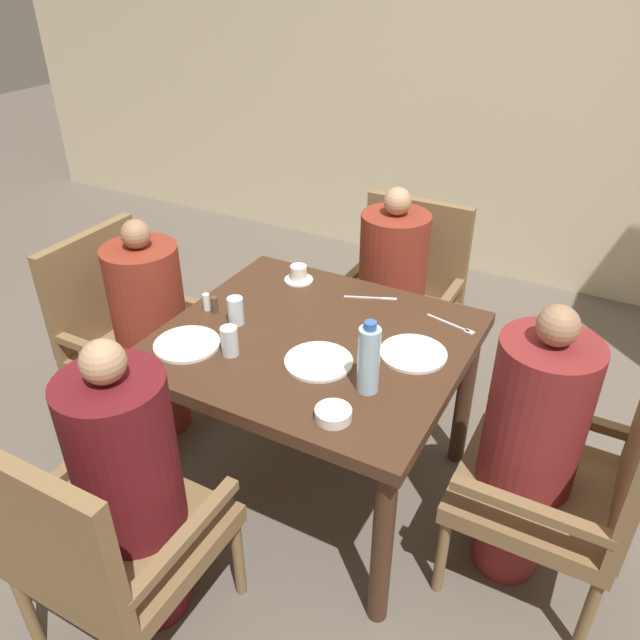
{
  "coord_description": "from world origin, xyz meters",
  "views": [
    {
      "loc": [
        0.95,
        -1.7,
        2.03
      ],
      "look_at": [
        0.0,
        0.05,
        0.8
      ],
      "focal_mm": 35.0,
      "sensor_mm": 36.0,
      "label": 1
    }
  ],
  "objects_px": {
    "diner_in_left_chair": "(152,329)",
    "water_bottle": "(369,359)",
    "chair_left_side": "(128,330)",
    "glass_tall_near": "(236,311)",
    "chair_right_side": "(571,480)",
    "plate_dessert_center": "(413,353)",
    "teacup_with_saucer": "(299,275)",
    "diner_in_near_chair": "(131,488)",
    "plate_main_left": "(319,362)",
    "bowl_small": "(333,414)",
    "diner_in_far_chair": "(391,294)",
    "chair_far_side": "(402,293)",
    "diner_in_right_chair": "(529,447)",
    "plate_main_right": "(187,344)",
    "chair_near_corner": "(100,540)",
    "glass_tall_mid": "(230,341)"
  },
  "relations": [
    {
      "from": "chair_right_side",
      "to": "diner_in_right_chair",
      "type": "bearing_deg",
      "value": 180.0
    },
    {
      "from": "chair_left_side",
      "to": "plate_main_right",
      "type": "distance_m",
      "value": 0.7
    },
    {
      "from": "chair_near_corner",
      "to": "glass_tall_near",
      "type": "distance_m",
      "value": 0.93
    },
    {
      "from": "diner_in_near_chair",
      "to": "teacup_with_saucer",
      "type": "height_order",
      "value": "diner_in_near_chair"
    },
    {
      "from": "glass_tall_near",
      "to": "chair_far_side",
      "type": "bearing_deg",
      "value": 72.22
    },
    {
      "from": "diner_in_left_chair",
      "to": "water_bottle",
      "type": "distance_m",
      "value": 1.2
    },
    {
      "from": "chair_left_side",
      "to": "water_bottle",
      "type": "height_order",
      "value": "water_bottle"
    },
    {
      "from": "chair_left_side",
      "to": "diner_in_far_chair",
      "type": "bearing_deg",
      "value": 38.43
    },
    {
      "from": "bowl_small",
      "to": "glass_tall_near",
      "type": "relative_size",
      "value": 1.06
    },
    {
      "from": "chair_near_corner",
      "to": "plate_dessert_center",
      "type": "height_order",
      "value": "chair_near_corner"
    },
    {
      "from": "chair_right_side",
      "to": "glass_tall_mid",
      "type": "distance_m",
      "value": 1.25
    },
    {
      "from": "diner_in_near_chair",
      "to": "chair_left_side",
      "type": "bearing_deg",
      "value": 134.27
    },
    {
      "from": "chair_left_side",
      "to": "teacup_with_saucer",
      "type": "xyz_separation_m",
      "value": [
        0.7,
        0.37,
        0.29
      ]
    },
    {
      "from": "diner_in_far_chair",
      "to": "teacup_with_saucer",
      "type": "bearing_deg",
      "value": -124.01
    },
    {
      "from": "plate_main_right",
      "to": "water_bottle",
      "type": "bearing_deg",
      "value": 6.42
    },
    {
      "from": "diner_in_far_chair",
      "to": "plate_main_right",
      "type": "bearing_deg",
      "value": -110.16
    },
    {
      "from": "water_bottle",
      "to": "glass_tall_mid",
      "type": "height_order",
      "value": "water_bottle"
    },
    {
      "from": "bowl_small",
      "to": "plate_main_right",
      "type": "bearing_deg",
      "value": 170.83
    },
    {
      "from": "bowl_small",
      "to": "glass_tall_mid",
      "type": "bearing_deg",
      "value": 164.11
    },
    {
      "from": "diner_in_left_chair",
      "to": "water_bottle",
      "type": "bearing_deg",
      "value": -9.5
    },
    {
      "from": "diner_in_left_chair",
      "to": "teacup_with_saucer",
      "type": "distance_m",
      "value": 0.7
    },
    {
      "from": "plate_main_left",
      "to": "water_bottle",
      "type": "relative_size",
      "value": 0.92
    },
    {
      "from": "teacup_with_saucer",
      "to": "chair_far_side",
      "type": "bearing_deg",
      "value": 63.73
    },
    {
      "from": "chair_far_side",
      "to": "glass_tall_near",
      "type": "relative_size",
      "value": 8.48
    },
    {
      "from": "chair_near_corner",
      "to": "diner_in_right_chair",
      "type": "bearing_deg",
      "value": 41.43
    },
    {
      "from": "plate_main_left",
      "to": "bowl_small",
      "type": "height_order",
      "value": "bowl_small"
    },
    {
      "from": "plate_main_left",
      "to": "water_bottle",
      "type": "distance_m",
      "value": 0.25
    },
    {
      "from": "chair_right_side",
      "to": "bowl_small",
      "type": "relative_size",
      "value": 8.0
    },
    {
      "from": "diner_in_right_chair",
      "to": "plate_main_right",
      "type": "xyz_separation_m",
      "value": [
        -1.21,
        -0.27,
        0.19
      ]
    },
    {
      "from": "diner_in_near_chair",
      "to": "glass_tall_near",
      "type": "bearing_deg",
      "value": 97.22
    },
    {
      "from": "glass_tall_near",
      "to": "plate_dessert_center",
      "type": "bearing_deg",
      "value": 10.19
    },
    {
      "from": "diner_in_right_chair",
      "to": "chair_right_side",
      "type": "bearing_deg",
      "value": 0.0
    },
    {
      "from": "chair_left_side",
      "to": "water_bottle",
      "type": "relative_size",
      "value": 3.56
    },
    {
      "from": "plate_dessert_center",
      "to": "teacup_with_saucer",
      "type": "distance_m",
      "value": 0.71
    },
    {
      "from": "chair_right_side",
      "to": "water_bottle",
      "type": "distance_m",
      "value": 0.79
    },
    {
      "from": "diner_in_far_chair",
      "to": "plate_dessert_center",
      "type": "distance_m",
      "value": 0.82
    },
    {
      "from": "chair_left_side",
      "to": "glass_tall_near",
      "type": "bearing_deg",
      "value": -4.44
    },
    {
      "from": "plate_main_right",
      "to": "plate_dessert_center",
      "type": "relative_size",
      "value": 1.0
    },
    {
      "from": "plate_main_left",
      "to": "chair_left_side",
      "type": "bearing_deg",
      "value": 172.85
    },
    {
      "from": "glass_tall_mid",
      "to": "glass_tall_near",
      "type": "bearing_deg",
      "value": 119.09
    },
    {
      "from": "teacup_with_saucer",
      "to": "water_bottle",
      "type": "relative_size",
      "value": 0.48
    },
    {
      "from": "teacup_with_saucer",
      "to": "diner_in_left_chair",
      "type": "bearing_deg",
      "value": -146.41
    },
    {
      "from": "bowl_small",
      "to": "glass_tall_near",
      "type": "distance_m",
      "value": 0.67
    },
    {
      "from": "plate_dessert_center",
      "to": "diner_in_far_chair",
      "type": "bearing_deg",
      "value": 117.63
    },
    {
      "from": "chair_right_side",
      "to": "plate_main_right",
      "type": "xyz_separation_m",
      "value": [
        -1.36,
        -0.27,
        0.27
      ]
    },
    {
      "from": "chair_right_side",
      "to": "diner_in_left_chair",
      "type": "bearing_deg",
      "value": 180.0
    },
    {
      "from": "teacup_with_saucer",
      "to": "diner_in_far_chair",
      "type": "bearing_deg",
      "value": 55.99
    },
    {
      "from": "bowl_small",
      "to": "diner_in_left_chair",
      "type": "bearing_deg",
      "value": 161.26
    },
    {
      "from": "plate_dessert_center",
      "to": "diner_in_near_chair",
      "type": "bearing_deg",
      "value": -124.89
    },
    {
      "from": "chair_near_corner",
      "to": "water_bottle",
      "type": "distance_m",
      "value": 0.98
    }
  ]
}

